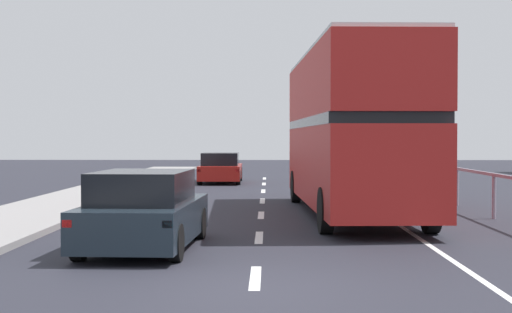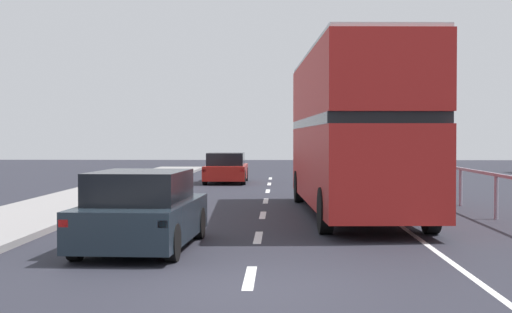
# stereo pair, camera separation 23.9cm
# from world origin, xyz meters

# --- Properties ---
(ground_plane) EXTENTS (73.45, 120.00, 0.10)m
(ground_plane) POSITION_xyz_m (0.00, 0.00, -0.05)
(ground_plane) COLOR #25262F
(lane_paint_markings) EXTENTS (3.42, 46.00, 0.01)m
(lane_paint_markings) POSITION_xyz_m (2.10, 8.48, 0.00)
(lane_paint_markings) COLOR silver
(lane_paint_markings) RESTS_ON ground
(bridge_side_railing) EXTENTS (0.10, 42.00, 1.16)m
(bridge_side_railing) POSITION_xyz_m (5.92, 9.00, 0.95)
(bridge_side_railing) COLOR gray
(bridge_side_railing) RESTS_ON ground
(double_decker_bus_red) EXTENTS (2.95, 11.19, 4.31)m
(double_decker_bus_red) POSITION_xyz_m (2.39, 9.91, 2.31)
(double_decker_bus_red) COLOR #AA1F1C
(double_decker_bus_red) RESTS_ON ground
(hatchback_car_near) EXTENTS (2.01, 4.40, 1.45)m
(hatchback_car_near) POSITION_xyz_m (-2.10, 3.56, 0.69)
(hatchback_car_near) COLOR #1C2731
(hatchback_car_near) RESTS_ON ground
(sedan_car_ahead) EXTENTS (1.92, 4.55, 1.38)m
(sedan_car_ahead) POSITION_xyz_m (-1.98, 24.40, 0.66)
(sedan_car_ahead) COLOR maroon
(sedan_car_ahead) RESTS_ON ground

